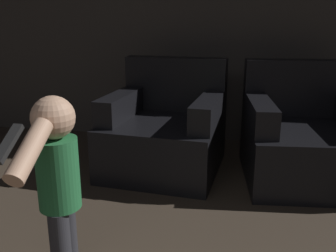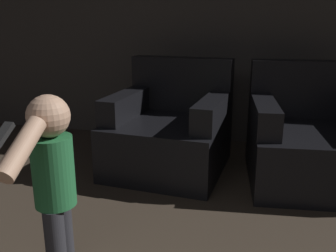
{
  "view_description": "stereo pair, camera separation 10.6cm",
  "coord_description": "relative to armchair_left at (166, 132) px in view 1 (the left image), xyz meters",
  "views": [
    {
      "loc": [
        0.43,
        0.82,
        1.19
      ],
      "look_at": [
        0.03,
        2.94,
        0.57
      ],
      "focal_mm": 40.0,
      "sensor_mm": 36.0,
      "label": 1
    },
    {
      "loc": [
        0.54,
        0.84,
        1.19
      ],
      "look_at": [
        0.03,
        2.94,
        0.57
      ],
      "focal_mm": 40.0,
      "sensor_mm": 36.0,
      "label": 2
    }
  ],
  "objects": [
    {
      "name": "wall_back",
      "position": [
        0.13,
        0.84,
        1.0
      ],
      "size": [
        8.4,
        0.05,
        2.6
      ],
      "color": "#423D38",
      "rests_on": "ground_plane"
    },
    {
      "name": "armchair_left",
      "position": [
        0.0,
        0.0,
        0.0
      ],
      "size": [
        0.95,
        0.98,
        0.87
      ],
      "rotation": [
        0.0,
        0.0,
        -0.09
      ],
      "color": "black",
      "rests_on": "ground_plane"
    },
    {
      "name": "armchair_right",
      "position": [
        1.07,
        -0.0,
        0.0
      ],
      "size": [
        0.95,
        0.98,
        0.87
      ],
      "rotation": [
        0.0,
        0.0,
        0.1
      ],
      "color": "black",
      "rests_on": "ground_plane"
    },
    {
      "name": "person_toddler",
      "position": [
        -0.22,
        -1.41,
        0.21
      ],
      "size": [
        0.19,
        0.6,
        0.87
      ],
      "rotation": [
        0.0,
        0.0,
        1.74
      ],
      "color": "#28282D",
      "rests_on": "ground_plane"
    }
  ]
}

